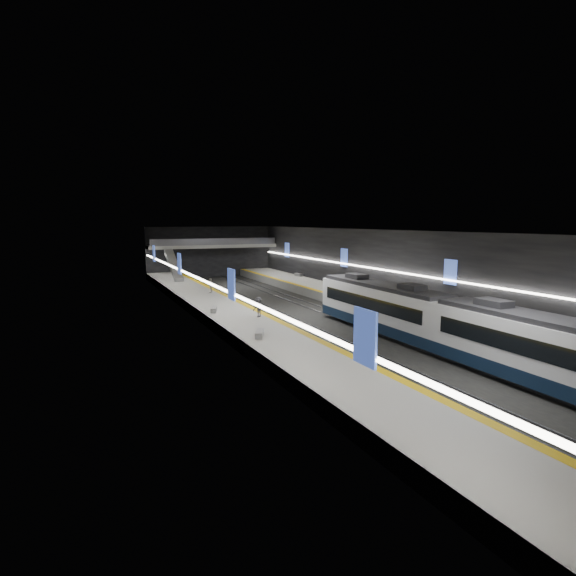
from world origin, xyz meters
name	(u,v)px	position (x,y,z in m)	size (l,w,h in m)	color
ground	(307,316)	(0.00, 0.00, 0.00)	(70.00, 70.00, 0.00)	black
ceiling	(307,231)	(0.00, 0.00, 8.00)	(20.00, 70.00, 0.04)	beige
wall_left	(202,279)	(-10.00, 0.00, 4.00)	(0.04, 70.00, 8.00)	black
wall_right	(395,269)	(10.00, 0.00, 4.00)	(0.04, 70.00, 8.00)	black
wall_back	(210,252)	(0.00, 35.00, 4.00)	(20.00, 0.04, 8.00)	black
platform_left	(231,317)	(-7.50, 0.00, 0.50)	(5.00, 70.00, 1.00)	slate
tile_surface_left	(231,311)	(-7.50, 0.00, 1.01)	(5.00, 70.00, 0.02)	#A4A39F
tactile_strip_left	(254,309)	(-5.30, 0.00, 1.02)	(0.60, 70.00, 0.02)	yellow
platform_right	(374,305)	(7.50, 0.00, 0.50)	(5.00, 70.00, 1.00)	slate
tile_surface_right	(374,300)	(7.50, 0.00, 1.01)	(5.00, 70.00, 0.02)	#A4A39F
tactile_strip_right	(355,301)	(5.30, 0.00, 1.02)	(0.60, 70.00, 0.02)	yellow
rails	(307,315)	(0.00, 0.00, 0.06)	(6.52, 70.00, 0.12)	gray
train	(447,323)	(2.50, -15.93, 2.20)	(2.69, 30.04, 3.60)	#0E1E36
ad_posters	(303,267)	(0.00, 1.00, 4.50)	(19.94, 53.50, 2.20)	#4261C8
cove_light_left	(205,281)	(-9.80, 0.00, 3.80)	(0.25, 68.60, 0.12)	white
cove_light_right	(393,271)	(9.80, 0.00, 3.80)	(0.25, 68.60, 0.12)	white
mezzanine_bridge	(213,246)	(0.00, 32.93, 5.04)	(20.00, 3.00, 1.50)	gray
escalator	(174,265)	(-7.50, 26.00, 2.90)	(1.20, 8.00, 0.60)	#99999E
bench_left_near	(260,334)	(-8.53, -9.84, 1.22)	(0.49, 1.77, 0.43)	#99999E
bench_left_far	(214,309)	(-8.96, 0.33, 1.21)	(0.48, 1.71, 0.42)	#99999E
bench_right_near	(405,300)	(9.50, -2.48, 1.24)	(0.54, 1.94, 0.47)	#99999E
bench_right_far	(299,275)	(9.50, 21.92, 1.21)	(0.48, 1.72, 0.42)	#99999E
passenger_right_a	(561,340)	(6.05, -21.55, 1.98)	(0.72, 0.47, 1.96)	#AB4048
passenger_right_b	(418,301)	(7.66, -6.57, 1.90)	(0.87, 0.68, 1.80)	#5074AE
passenger_left_a	(211,286)	(-6.30, 11.27, 1.82)	(0.96, 0.40, 1.65)	beige
passenger_left_b	(259,307)	(-6.20, -3.48, 1.83)	(1.08, 0.62, 1.67)	#43424A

